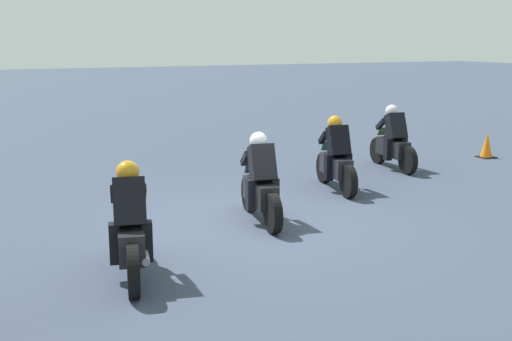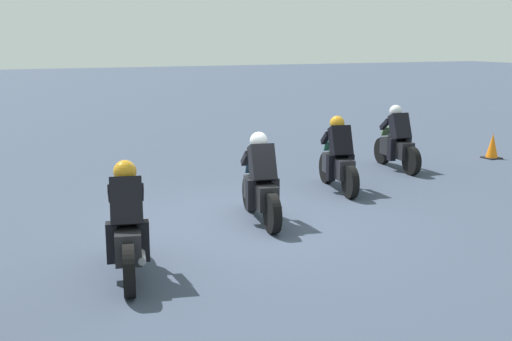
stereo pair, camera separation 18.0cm
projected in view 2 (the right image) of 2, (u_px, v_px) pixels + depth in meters
ground_plane at (253, 222)px, 10.73m from camera, size 120.00×120.00×0.00m
rider_lane_a at (397, 143)px, 14.96m from camera, size 2.04×0.59×1.51m
rider_lane_b at (338, 160)px, 12.86m from camera, size 2.03×0.63×1.51m
rider_lane_c at (261, 185)px, 10.64m from camera, size 2.04×0.60×1.51m
rider_lane_d at (128, 230)px, 8.18m from camera, size 2.02×0.64×1.51m
traffic_cone at (492, 147)px, 16.37m from camera, size 0.40×0.40×0.64m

